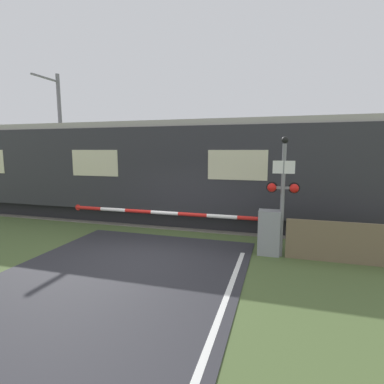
{
  "coord_description": "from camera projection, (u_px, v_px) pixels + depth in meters",
  "views": [
    {
      "loc": [
        3.52,
        -7.31,
        2.95
      ],
      "look_at": [
        0.85,
        1.75,
        1.61
      ],
      "focal_mm": 28.0,
      "sensor_mm": 36.0,
      "label": 1
    }
  ],
  "objects": [
    {
      "name": "ground_plane",
      "position": [
        145.0,
        256.0,
        8.35
      ],
      "size": [
        80.0,
        80.0,
        0.0
      ],
      "primitive_type": "plane",
      "color": "#4C6033"
    },
    {
      "name": "track_bed",
      "position": [
        190.0,
        220.0,
        12.53
      ],
      "size": [
        36.0,
        3.2,
        0.13
      ],
      "color": "#666056",
      "rests_on": "ground_plane"
    },
    {
      "name": "train",
      "position": [
        115.0,
        170.0,
        13.21
      ],
      "size": [
        20.32,
        3.0,
        4.03
      ],
      "color": "black",
      "rests_on": "ground_plane"
    },
    {
      "name": "crossing_barrier",
      "position": [
        248.0,
        228.0,
        8.58
      ],
      "size": [
        6.7,
        0.44,
        1.27
      ],
      "color": "gray",
      "rests_on": "ground_plane"
    },
    {
      "name": "signal_post",
      "position": [
        283.0,
        189.0,
        8.1
      ],
      "size": [
        0.88,
        0.26,
        3.3
      ],
      "color": "gray",
      "rests_on": "ground_plane"
    },
    {
      "name": "catenary_pole",
      "position": [
        61.0,
        137.0,
        16.4
      ],
      "size": [
        0.2,
        1.9,
        6.96
      ],
      "color": "slate",
      "rests_on": "ground_plane"
    },
    {
      "name": "roadside_fence",
      "position": [
        368.0,
        245.0,
        7.63
      ],
      "size": [
        4.02,
        0.06,
        1.1
      ],
      "color": "#726047",
      "rests_on": "ground_plane"
    }
  ]
}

